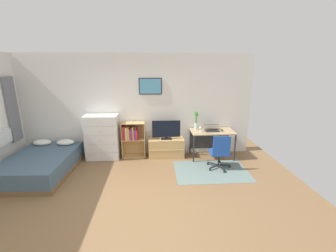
% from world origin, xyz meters
% --- Properties ---
extents(ground_plane, '(7.20, 7.20, 0.00)m').
position_xyz_m(ground_plane, '(0.00, 0.00, 0.00)').
color(ground_plane, brown).
extents(wall_back_with_posters, '(6.12, 0.09, 2.70)m').
position_xyz_m(wall_back_with_posters, '(0.00, 2.43, 1.35)').
color(wall_back_with_posters, silver).
rests_on(wall_back_with_posters, ground_plane).
extents(area_rug, '(1.70, 1.20, 0.01)m').
position_xyz_m(area_rug, '(1.76, 1.23, 0.00)').
color(area_rug, slate).
rests_on(area_rug, ground_plane).
extents(bed, '(1.42, 1.99, 0.57)m').
position_xyz_m(bed, '(-2.16, 1.40, 0.22)').
color(bed, brown).
rests_on(bed, ground_plane).
extents(dresser, '(0.85, 0.46, 1.18)m').
position_xyz_m(dresser, '(-0.92, 2.15, 0.59)').
color(dresser, silver).
rests_on(dresser, ground_plane).
extents(bookshelf, '(0.61, 0.30, 0.95)m').
position_xyz_m(bookshelf, '(-0.16, 2.22, 0.57)').
color(bookshelf, tan).
rests_on(bookshelf, ground_plane).
extents(tv_stand, '(0.94, 0.41, 0.51)m').
position_xyz_m(tv_stand, '(0.75, 2.17, 0.25)').
color(tv_stand, tan).
rests_on(tv_stand, ground_plane).
extents(television, '(0.74, 0.16, 0.50)m').
position_xyz_m(television, '(0.75, 2.15, 0.76)').
color(television, black).
rests_on(television, tv_stand).
extents(desk, '(1.12, 0.64, 0.74)m').
position_xyz_m(desk, '(1.96, 2.13, 0.61)').
color(desk, tan).
rests_on(desk, ground_plane).
extents(office_chair, '(0.57, 0.58, 0.86)m').
position_xyz_m(office_chair, '(1.97, 1.31, 0.46)').
color(office_chair, '#232326').
rests_on(office_chair, ground_plane).
extents(laptop, '(0.38, 0.41, 0.16)m').
position_xyz_m(laptop, '(1.94, 2.11, 0.80)').
color(laptop, '#333338').
rests_on(laptop, desk).
extents(computer_mouse, '(0.06, 0.10, 0.03)m').
position_xyz_m(computer_mouse, '(2.20, 2.01, 0.76)').
color(computer_mouse, '#262628').
rests_on(computer_mouse, desk).
extents(bamboo_vase, '(0.09, 0.10, 0.49)m').
position_xyz_m(bamboo_vase, '(1.55, 2.24, 1.01)').
color(bamboo_vase, silver).
rests_on(bamboo_vase, desk).
extents(wine_glass, '(0.07, 0.07, 0.18)m').
position_xyz_m(wine_glass, '(1.61, 1.96, 0.87)').
color(wine_glass, silver).
rests_on(wine_glass, desk).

